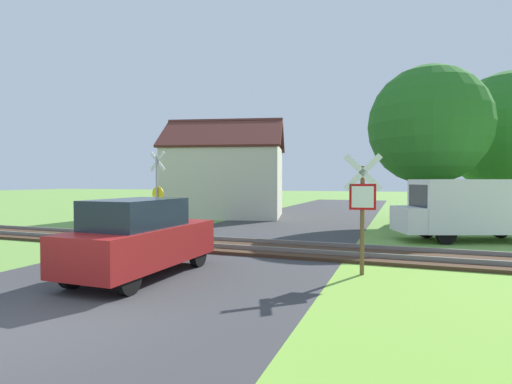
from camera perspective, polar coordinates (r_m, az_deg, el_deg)
ground_plane at (r=7.03m, az=-31.21°, el=-16.78°), size 160.00×160.00×0.00m
road_asphalt at (r=8.37m, az=-20.16°, el=-13.64°), size 7.54×80.00×0.01m
rail_track at (r=13.24m, az=-3.55°, el=-7.66°), size 60.00×2.60×0.22m
stop_sign_near at (r=9.53m, az=14.97°, el=-1.77°), size 0.87×0.19×2.82m
crossing_sign_far at (r=18.07m, az=-13.93°, el=0.67°), size 0.87×0.19×3.48m
house at (r=24.49m, az=-4.44°, el=1.74°), size 8.08×6.71×5.96m
tree_right at (r=20.60m, az=23.45°, el=8.71°), size 5.55×5.55×7.57m
tree_far at (r=27.87m, az=32.52°, el=7.14°), size 7.10×7.10×8.55m
mail_truck at (r=16.43m, az=28.29°, el=-1.90°), size 5.24×3.47×2.24m
parked_car at (r=9.50m, az=-16.17°, el=-6.30°), size 1.68×4.02×1.78m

